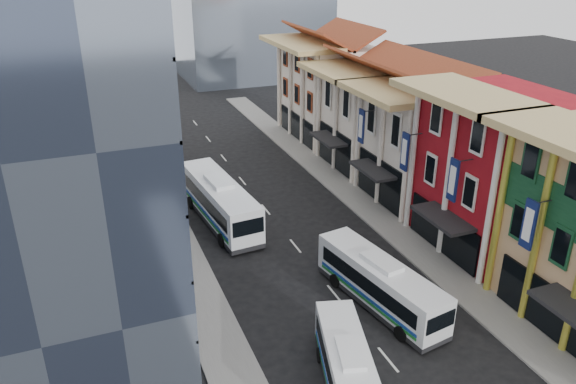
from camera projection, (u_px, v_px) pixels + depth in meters
name	position (u px, v px, depth m)	size (l,w,h in m)	color
sidewalk_right	(390.00, 227.00, 46.51)	(3.00, 90.00, 0.15)	slate
sidewalk_left	(187.00, 266.00, 40.85)	(3.00, 90.00, 0.15)	slate
shophouse_red	(495.00, 172.00, 41.68)	(8.00, 10.00, 12.00)	maroon
shophouse_cream_near	(422.00, 146.00, 50.16)	(8.00, 9.00, 10.00)	white
shophouse_cream_mid	(372.00, 119.00, 57.82)	(8.00, 9.00, 10.00)	white
shophouse_cream_far	(329.00, 91.00, 66.54)	(8.00, 12.00, 11.00)	white
office_tower	(18.00, 81.00, 29.39)	(12.00, 26.00, 30.00)	#384258
office_block_far	(58.00, 113.00, 52.54)	(10.00, 18.00, 14.00)	gray
bus_left_near	(349.00, 374.00, 28.62)	(2.21, 9.44, 3.03)	white
bus_left_far	(220.00, 201.00, 46.68)	(2.89, 12.33, 3.95)	white
bus_right	(380.00, 282.00, 35.96)	(2.49, 10.64, 3.41)	white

